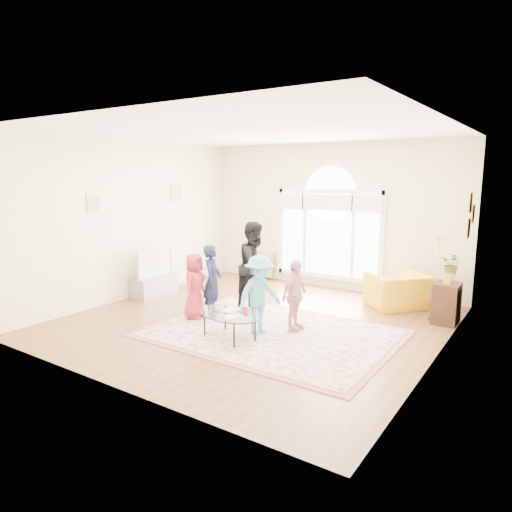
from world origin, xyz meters
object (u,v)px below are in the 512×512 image
Objects in this scene: television at (154,262)px; armchair at (397,291)px; tv_console at (154,285)px; area_rug at (272,333)px; coffee_table at (229,314)px.

television reaches higher than armchair.
television reaches higher than tv_console.
television is at bearing 0.00° from tv_console.
television is at bearing 168.81° from area_rug.
coffee_table is at bearing -22.90° from tv_console.
tv_console is at bearing 180.00° from television.
television is 1.01× the size of armchair.
armchair is (4.55, 1.90, -0.38)m from television.
area_rug is 3.48× the size of television.
coffee_table is at bearing -125.31° from area_rug.
coffee_table is (-0.41, -0.58, 0.39)m from area_rug.
armchair is (4.56, 1.90, 0.12)m from tv_console.
television is at bearing -24.61° from armchair.
tv_console is 0.97× the size of armchair.
area_rug is 3.41m from tv_console.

